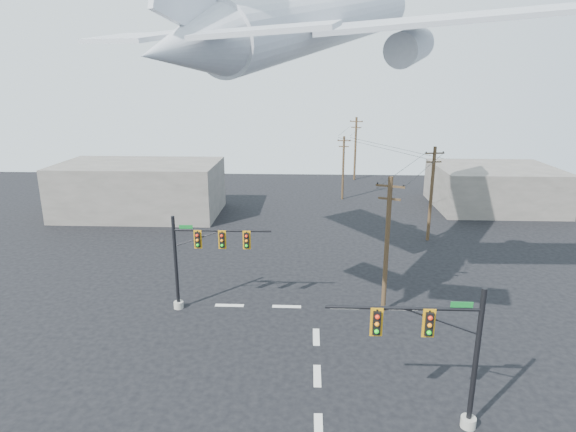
{
  "coord_description": "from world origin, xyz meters",
  "views": [
    {
      "loc": [
        -0.58,
        -18.31,
        15.25
      ],
      "look_at": [
        -1.6,
        5.0,
        8.56
      ],
      "focal_mm": 30.0,
      "sensor_mm": 36.0,
      "label": 1
    }
  ],
  "objects_px": {
    "utility_pole_c": "(343,167)",
    "airliner": "(325,20)",
    "utility_pole_d": "(355,147)",
    "utility_pole_b": "(431,192)",
    "utility_pole_a": "(387,243)",
    "signal_mast_far": "(199,258)",
    "signal_mast_near": "(443,355)"
  },
  "relations": [
    {
      "from": "signal_mast_far",
      "to": "airliner",
      "type": "height_order",
      "value": "airliner"
    },
    {
      "from": "airliner",
      "to": "signal_mast_near",
      "type": "bearing_deg",
      "value": -131.71
    },
    {
      "from": "signal_mast_near",
      "to": "utility_pole_d",
      "type": "xyz_separation_m",
      "value": [
        1.21,
        55.64,
        1.35
      ]
    },
    {
      "from": "signal_mast_near",
      "to": "airliner",
      "type": "relative_size",
      "value": 0.24
    },
    {
      "from": "utility_pole_c",
      "to": "signal_mast_far",
      "type": "bearing_deg",
      "value": -103.09
    },
    {
      "from": "airliner",
      "to": "utility_pole_d",
      "type": "bearing_deg",
      "value": 18.51
    },
    {
      "from": "utility_pole_c",
      "to": "utility_pole_d",
      "type": "bearing_deg",
      "value": 85.14
    },
    {
      "from": "utility_pole_a",
      "to": "utility_pole_d",
      "type": "relative_size",
      "value": 0.97
    },
    {
      "from": "airliner",
      "to": "utility_pole_b",
      "type": "bearing_deg",
      "value": -11.62
    },
    {
      "from": "signal_mast_far",
      "to": "airliner",
      "type": "xyz_separation_m",
      "value": [
        8.08,
        1.8,
        14.92
      ]
    },
    {
      "from": "utility_pole_d",
      "to": "utility_pole_b",
      "type": "bearing_deg",
      "value": -60.56
    },
    {
      "from": "signal_mast_far",
      "to": "utility_pole_a",
      "type": "bearing_deg",
      "value": 1.41
    },
    {
      "from": "signal_mast_far",
      "to": "utility_pole_b",
      "type": "distance_m",
      "value": 24.46
    },
    {
      "from": "utility_pole_d",
      "to": "signal_mast_far",
      "type": "bearing_deg",
      "value": -87.34
    },
    {
      "from": "signal_mast_near",
      "to": "utility_pole_b",
      "type": "relative_size",
      "value": 0.76
    },
    {
      "from": "utility_pole_a",
      "to": "utility_pole_d",
      "type": "xyz_separation_m",
      "value": [
        1.95,
        44.28,
        0.18
      ]
    },
    {
      "from": "utility_pole_b",
      "to": "utility_pole_d",
      "type": "height_order",
      "value": "utility_pole_d"
    },
    {
      "from": "signal_mast_near",
      "to": "airliner",
      "type": "height_order",
      "value": "airliner"
    },
    {
      "from": "signal_mast_far",
      "to": "utility_pole_a",
      "type": "xyz_separation_m",
      "value": [
        12.39,
        0.31,
        1.12
      ]
    },
    {
      "from": "utility_pole_d",
      "to": "airliner",
      "type": "relative_size",
      "value": 0.33
    },
    {
      "from": "utility_pole_a",
      "to": "utility_pole_d",
      "type": "height_order",
      "value": "utility_pole_d"
    },
    {
      "from": "utility_pole_c",
      "to": "utility_pole_b",
      "type": "bearing_deg",
      "value": -58.96
    },
    {
      "from": "utility_pole_b",
      "to": "utility_pole_c",
      "type": "xyz_separation_m",
      "value": [
        -7.28,
        16.34,
        -0.5
      ]
    },
    {
      "from": "utility_pole_b",
      "to": "airliner",
      "type": "height_order",
      "value": "airliner"
    },
    {
      "from": "signal_mast_far",
      "to": "utility_pole_b",
      "type": "height_order",
      "value": "utility_pole_b"
    },
    {
      "from": "airliner",
      "to": "signal_mast_far",
      "type": "bearing_deg",
      "value": 129.4
    },
    {
      "from": "utility_pole_b",
      "to": "airliner",
      "type": "relative_size",
      "value": 0.31
    },
    {
      "from": "signal_mast_near",
      "to": "utility_pole_d",
      "type": "relative_size",
      "value": 0.72
    },
    {
      "from": "utility_pole_c",
      "to": "airliner",
      "type": "distance_m",
      "value": 33.46
    },
    {
      "from": "utility_pole_b",
      "to": "utility_pole_c",
      "type": "relative_size",
      "value": 1.12
    },
    {
      "from": "utility_pole_c",
      "to": "airliner",
      "type": "bearing_deg",
      "value": -89.75
    },
    {
      "from": "signal_mast_far",
      "to": "utility_pole_a",
      "type": "distance_m",
      "value": 12.45
    }
  ]
}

